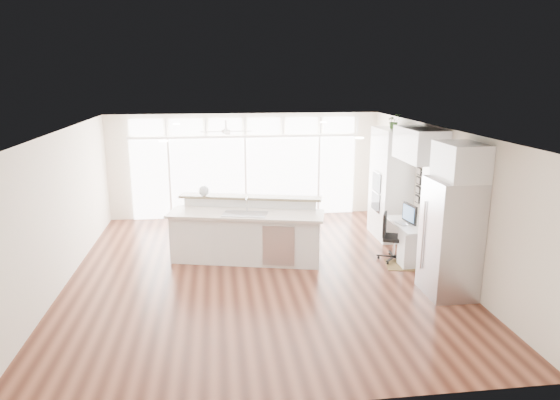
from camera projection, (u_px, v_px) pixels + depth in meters
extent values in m
cube|color=#452015|center=(259.00, 273.00, 9.51)|extent=(7.00, 8.00, 0.02)
cube|color=white|center=(258.00, 130.00, 8.85)|extent=(7.00, 8.00, 0.02)
cube|color=white|center=(245.00, 166.00, 13.02)|extent=(7.00, 0.04, 2.70)
cube|color=white|center=(291.00, 297.00, 5.33)|extent=(7.00, 0.04, 2.70)
cube|color=white|center=(60.00, 210.00, 8.74)|extent=(0.04, 8.00, 2.70)
cube|color=white|center=(439.00, 198.00, 9.61)|extent=(0.04, 8.00, 2.70)
cube|color=white|center=(246.00, 177.00, 13.04)|extent=(5.80, 0.06, 2.08)
cube|color=white|center=(245.00, 126.00, 12.71)|extent=(5.90, 0.06, 0.40)
cube|color=white|center=(431.00, 185.00, 9.85)|extent=(0.04, 0.85, 0.85)
cube|color=white|center=(226.00, 127.00, 11.53)|extent=(1.16, 1.16, 0.32)
cube|color=white|center=(257.00, 130.00, 9.04)|extent=(3.40, 3.00, 0.02)
cube|color=white|center=(391.00, 184.00, 11.33)|extent=(0.64, 1.20, 2.50)
cube|color=white|center=(412.00, 241.00, 10.09)|extent=(0.72, 1.30, 0.76)
cube|color=white|center=(420.00, 144.00, 9.62)|extent=(0.64, 1.30, 0.64)
cube|color=#B8B8BD|center=(450.00, 238.00, 8.35)|extent=(0.76, 0.90, 2.00)
cube|color=white|center=(461.00, 161.00, 8.04)|extent=(0.64, 0.90, 0.60)
cube|color=black|center=(418.00, 185.00, 10.48)|extent=(0.06, 0.22, 0.80)
cube|color=white|center=(246.00, 231.00, 9.98)|extent=(3.27, 1.87, 1.22)
cube|color=#3C2A13|center=(408.00, 265.00, 9.84)|extent=(0.97, 0.78, 0.01)
cube|color=black|center=(395.00, 237.00, 10.01)|extent=(0.65, 0.63, 0.97)
sphere|color=silver|center=(204.00, 191.00, 10.30)|extent=(0.27, 0.27, 0.21)
cube|color=black|center=(410.00, 213.00, 9.94)|extent=(0.15, 0.52, 0.43)
cube|color=silver|center=(401.00, 224.00, 9.97)|extent=(0.16, 0.32, 0.02)
imported|color=#325524|center=(394.00, 123.00, 10.99)|extent=(0.32, 0.35, 0.26)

